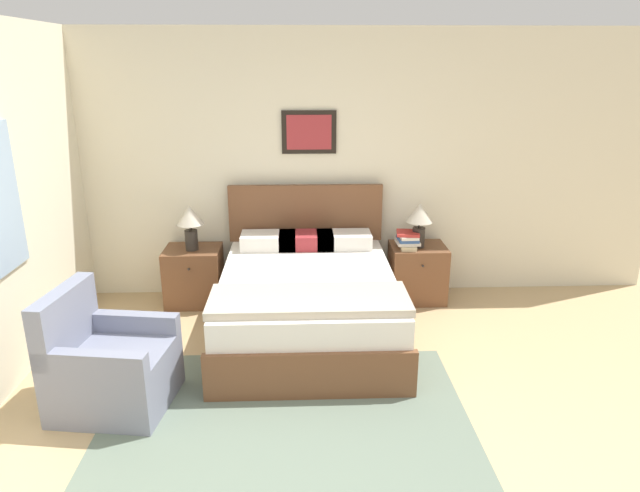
% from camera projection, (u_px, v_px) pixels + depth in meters
% --- Properties ---
extents(wall_back, '(6.92, 0.09, 2.60)m').
position_uv_depth(wall_back, '(314.00, 166.00, 5.61)').
color(wall_back, beige).
rests_on(wall_back, ground_plane).
extents(area_rug_main, '(2.46, 1.94, 0.01)m').
position_uv_depth(area_rug_main, '(286.00, 426.00, 3.75)').
color(area_rug_main, slate).
rests_on(area_rug_main, ground_plane).
extents(bed, '(1.51, 1.98, 1.14)m').
position_uv_depth(bed, '(308.00, 301.00, 4.91)').
color(bed, brown).
rests_on(bed, ground_plane).
extents(armchair, '(0.82, 0.78, 0.85)m').
position_uv_depth(armchair, '(109.00, 367.00, 3.92)').
color(armchair, gray).
rests_on(armchair, ground_plane).
extents(nightstand_near_window, '(0.54, 0.47, 0.56)m').
position_uv_depth(nightstand_near_window, '(194.00, 276.00, 5.59)').
color(nightstand_near_window, brown).
rests_on(nightstand_near_window, ground_plane).
extents(nightstand_by_door, '(0.54, 0.47, 0.56)m').
position_uv_depth(nightstand_by_door, '(417.00, 273.00, 5.67)').
color(nightstand_by_door, brown).
rests_on(nightstand_by_door, ground_plane).
extents(table_lamp_near_window, '(0.26, 0.26, 0.44)m').
position_uv_depth(table_lamp_near_window, '(190.00, 220.00, 5.38)').
color(table_lamp_near_window, '#2D2823').
rests_on(table_lamp_near_window, nightstand_near_window).
extents(table_lamp_by_door, '(0.26, 0.26, 0.44)m').
position_uv_depth(table_lamp_by_door, '(420.00, 217.00, 5.46)').
color(table_lamp_by_door, '#2D2823').
rests_on(table_lamp_by_door, nightstand_by_door).
extents(book_thick_bottom, '(0.16, 0.28, 0.04)m').
position_uv_depth(book_thick_bottom, '(407.00, 246.00, 5.53)').
color(book_thick_bottom, beige).
rests_on(book_thick_bottom, nightstand_by_door).
extents(book_hardcover_middle, '(0.22, 0.22, 0.03)m').
position_uv_depth(book_hardcover_middle, '(408.00, 242.00, 5.52)').
color(book_hardcover_middle, silver).
rests_on(book_hardcover_middle, book_thick_bottom).
extents(book_novel_upper, '(0.19, 0.23, 0.03)m').
position_uv_depth(book_novel_upper, '(408.00, 239.00, 5.51)').
color(book_novel_upper, '#335693').
rests_on(book_novel_upper, book_hardcover_middle).
extents(book_slim_near_top, '(0.18, 0.25, 0.03)m').
position_uv_depth(book_slim_near_top, '(408.00, 236.00, 5.50)').
color(book_slim_near_top, silver).
rests_on(book_slim_near_top, book_novel_upper).
extents(book_paperback_top, '(0.24, 0.24, 0.03)m').
position_uv_depth(book_paperback_top, '(408.00, 233.00, 5.49)').
color(book_paperback_top, '#B7332D').
rests_on(book_paperback_top, book_slim_near_top).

